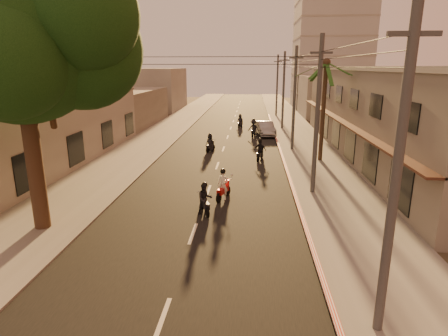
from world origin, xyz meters
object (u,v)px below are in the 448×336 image
Objects in this scene: scooter_red at (223,186)px; scooter_mid_b at (260,151)px; scooter_far_a at (210,143)px; parked_car at (265,129)px; broadleaf_tree at (28,36)px; scooter_mid_a at (205,199)px; scooter_far_c at (240,121)px; scooter_far_b at (254,129)px; palm_tree at (326,68)px.

scooter_red reaches higher than scooter_mid_b.
scooter_far_a is 0.34× the size of parked_car.
parked_car is at bearing 67.11° from broadleaf_tree.
scooter_red is 1.02× the size of scooter_mid_b.
scooter_mid_b is at bearing 54.51° from scooter_mid_a.
parked_car is at bearing 59.74° from scooter_mid_a.
scooter_far_c is at bearing 100.94° from scooter_far_a.
scooter_far_c is (0.11, 26.18, -0.06)m from scooter_red.
scooter_red is at bearing 49.77° from scooter_mid_a.
scooter_far_a is at bearing 71.65° from broadleaf_tree.
broadleaf_tree reaches higher than scooter_far_b.
scooter_mid_a is at bearing -123.87° from palm_tree.
scooter_far_a is 0.83× the size of scooter_far_b.
scooter_far_a is (-1.32, 14.38, -0.02)m from scooter_mid_a.
broadleaf_tree is 1.48× the size of palm_tree.
scooter_far_b reaches higher than scooter_mid_b.
palm_tree is 4.12× the size of scooter_far_b.
palm_tree is at bearing -79.20° from parked_car.
scooter_red is (-7.00, -9.40, -6.34)m from palm_tree.
scooter_mid_a is at bearing -90.13° from scooter_red.
scooter_mid_b reaches higher than parked_car.
scooter_far_a is at bearing -83.17° from scooter_far_c.
scooter_mid_b is 10.46m from scooter_far_b.
scooter_far_b is (2.51, 21.92, 0.13)m from scooter_mid_a.
scooter_mid_a is at bearing -89.80° from scooter_mid_b.
scooter_mid_a is 23.23m from parked_car.
broadleaf_tree is 6.09× the size of scooter_far_b.
scooter_red is 20.98m from parked_car.
scooter_mid_b is 0.37× the size of parked_car.
palm_tree is 7.93m from scooter_mid_b.
palm_tree reaches higher than scooter_far_c.
scooter_mid_b reaches higher than scooter_far_c.
scooter_red is 1.10× the size of scooter_far_a.
scooter_far_a is at bearing -129.35° from parked_car.
broadleaf_tree is 28.44m from parked_car.
scooter_far_b is at bearing 104.19° from scooter_red.
scooter_far_c is (-1.64, 6.41, -0.15)m from scooter_far_b.
scooter_far_b is 6.62m from scooter_far_c.
broadleaf_tree is at bearing -110.75° from scooter_mid_b.
scooter_mid_b is at bearing 54.42° from broadleaf_tree.
broadleaf_tree reaches higher than scooter_mid_b.
scooter_mid_a is (-7.76, -11.56, -6.38)m from palm_tree.
palm_tree is 11.46m from scooter_far_a.
palm_tree is 1.71× the size of parked_car.
scooter_mid_b is at bearing -76.97° from scooter_far_b.
scooter_far_a is (-2.08, 12.22, -0.06)m from scooter_red.
scooter_far_c is at bearing 114.68° from scooter_far_b.
palm_tree is 15.31m from scooter_mid_a.
scooter_mid_b is (9.85, 13.77, -7.67)m from broadleaf_tree.
palm_tree is 4.98× the size of scooter_far_a.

